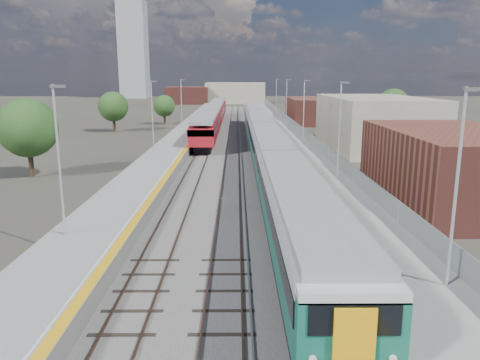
{
  "coord_description": "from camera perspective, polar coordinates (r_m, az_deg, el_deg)",
  "views": [
    {
      "loc": [
        -1.47,
        -14.64,
        8.85
      ],
      "look_at": [
        -1.26,
        15.46,
        2.2
      ],
      "focal_mm": 35.0,
      "sensor_mm": 36.0,
      "label": 1
    }
  ],
  "objects": [
    {
      "name": "buildings",
      "position": [
        154.15,
        -6.78,
        13.05
      ],
      "size": [
        72.0,
        185.5,
        40.0
      ],
      "color": "brown",
      "rests_on": "ground"
    },
    {
      "name": "platform_left",
      "position": [
        68.07,
        -6.82,
        5.33
      ],
      "size": [
        4.3,
        155.0,
        8.52
      ],
      "color": "slate",
      "rests_on": "ground"
    },
    {
      "name": "platform_right",
      "position": [
        67.98,
        5.32,
        5.37
      ],
      "size": [
        4.7,
        155.0,
        8.52
      ],
      "color": "slate",
      "rests_on": "ground"
    },
    {
      "name": "tree_b",
      "position": [
        79.93,
        -15.21,
        8.63
      ],
      "size": [
        4.84,
        4.84,
        6.56
      ],
      "color": "#382619",
      "rests_on": "ground"
    },
    {
      "name": "ground",
      "position": [
        65.26,
        0.9,
        4.66
      ],
      "size": [
        320.0,
        320.0,
        0.0
      ],
      "primitive_type": "plane",
      "color": "#47443A",
      "rests_on": "ground"
    },
    {
      "name": "tracks",
      "position": [
        69.37,
        -0.55,
        5.21
      ],
      "size": [
        8.96,
        160.0,
        0.17
      ],
      "color": "#4C3323",
      "rests_on": "ground"
    },
    {
      "name": "tree_a",
      "position": [
        45.57,
        -24.47,
        5.79
      ],
      "size": [
        5.21,
        5.21,
        7.06
      ],
      "color": "#382619",
      "rests_on": "ground"
    },
    {
      "name": "green_train",
      "position": [
        52.63,
        2.85,
        5.3
      ],
      "size": [
        2.98,
        82.82,
        3.28
      ],
      "color": "black",
      "rests_on": "ground"
    },
    {
      "name": "red_train",
      "position": [
        83.04,
        -3.21,
        7.88
      ],
      "size": [
        3.03,
        61.4,
        3.83
      ],
      "color": "black",
      "rests_on": "ground"
    },
    {
      "name": "ballast_bed",
      "position": [
        67.72,
        -1.06,
        4.97
      ],
      "size": [
        10.5,
        155.0,
        0.06
      ],
      "primitive_type": "cube",
      "color": "#565451",
      "rests_on": "ground"
    },
    {
      "name": "tree_d",
      "position": [
        78.96,
        18.15,
        8.65
      ],
      "size": [
        5.21,
        5.21,
        7.07
      ],
      "color": "#382619",
      "rests_on": "ground"
    },
    {
      "name": "tree_c",
      "position": [
        90.72,
        -9.22,
        8.9
      ],
      "size": [
        4.09,
        4.09,
        5.55
      ],
      "color": "#382619",
      "rests_on": "ground"
    }
  ]
}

